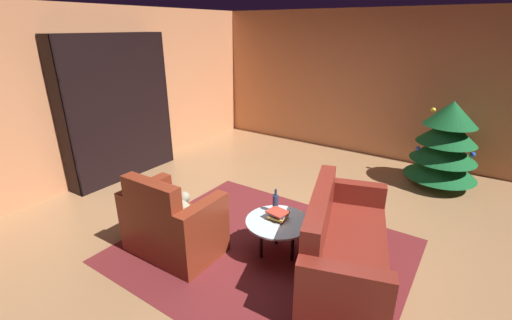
% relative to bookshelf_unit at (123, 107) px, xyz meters
% --- Properties ---
extents(ground_plane, '(7.81, 7.81, 0.00)m').
position_rel_bookshelf_unit_xyz_m(ground_plane, '(2.88, -0.14, -1.11)').
color(ground_plane, '#966D47').
extents(wall_back, '(6.28, 0.06, 2.60)m').
position_rel_bookshelf_unit_xyz_m(wall_back, '(2.88, 3.14, 0.19)').
color(wall_back, '#C97F52').
rests_on(wall_back, ground).
extents(wall_left, '(0.06, 6.63, 2.60)m').
position_rel_bookshelf_unit_xyz_m(wall_left, '(-0.23, -0.14, 0.19)').
color(wall_left, '#C97F52').
rests_on(wall_left, ground).
extents(area_rug, '(2.93, 2.44, 0.01)m').
position_rel_bookshelf_unit_xyz_m(area_rug, '(3.01, -0.59, -1.11)').
color(area_rug, maroon).
rests_on(area_rug, ground).
extents(bookshelf_unit, '(0.33, 1.77, 2.21)m').
position_rel_bookshelf_unit_xyz_m(bookshelf_unit, '(0.00, 0.00, 0.00)').
color(bookshelf_unit, black).
rests_on(bookshelf_unit, ground).
extents(armchair_red, '(0.99, 0.67, 0.93)m').
position_rel_bookshelf_unit_xyz_m(armchair_red, '(2.20, -1.13, -0.78)').
color(armchair_red, maroon).
rests_on(armchair_red, ground).
extents(couch_red, '(1.19, 1.84, 0.85)m').
position_rel_bookshelf_unit_xyz_m(couch_red, '(3.82, -0.44, -0.82)').
color(couch_red, maroon).
rests_on(couch_red, ground).
extents(coffee_table, '(0.68, 0.68, 0.41)m').
position_rel_bookshelf_unit_xyz_m(coffee_table, '(3.15, -0.55, -0.74)').
color(coffee_table, black).
rests_on(coffee_table, ground).
extents(book_stack_on_table, '(0.22, 0.20, 0.09)m').
position_rel_bookshelf_unit_xyz_m(book_stack_on_table, '(3.14, -0.52, -0.65)').
color(book_stack_on_table, red).
rests_on(book_stack_on_table, coffee_table).
extents(bottle_on_table, '(0.06, 0.06, 0.27)m').
position_rel_bookshelf_unit_xyz_m(bottle_on_table, '(3.04, -0.40, -0.59)').
color(bottle_on_table, navy).
rests_on(bottle_on_table, coffee_table).
extents(decorated_tree, '(1.03, 1.03, 1.31)m').
position_rel_bookshelf_unit_xyz_m(decorated_tree, '(4.33, 2.32, -0.45)').
color(decorated_tree, brown).
rests_on(decorated_tree, ground).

